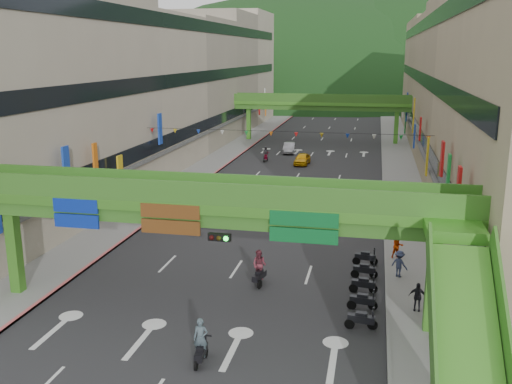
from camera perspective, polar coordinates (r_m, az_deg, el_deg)
The scene contains 23 objects.
ground at distance 25.32m, azimuth -8.80°, elevation -17.44°, with size 320.00×320.00×0.00m, color black.
road_slab at distance 71.81m, azimuth 5.26°, elevation 3.23°, with size 18.00×140.00×0.02m, color #28282B.
sidewalk_left at distance 73.84m, azimuth -3.26°, elevation 3.61°, with size 4.00×140.00×0.15m, color gray.
sidewalk_right at distance 71.42m, azimuth 14.07°, elevation 2.87°, with size 4.00×140.00×0.15m, color gray.
curb_left at distance 73.37m, azimuth -1.83°, elevation 3.57°, with size 0.20×140.00×0.18m, color #CC5959.
curb_right at distance 71.36m, azimuth 12.54°, elevation 2.96°, with size 0.20×140.00×0.18m, color gray.
building_row_left at distance 75.25m, azimuth -9.31°, elevation 10.84°, with size 12.80×95.00×19.00m.
building_row_right at distance 71.10m, azimuth 21.00°, elevation 9.97°, with size 12.80×95.00×19.00m.
overpass_near at distance 27.64m, azimuth -3.48°, elevation -2.74°, with size 28.00×12.27×7.10m.
overpass_far at distance 85.88m, azimuth 6.53°, elevation 8.56°, with size 28.00×2.20×7.10m.
hill_left at distance 182.10m, azimuth 4.63°, elevation 9.60°, with size 168.00×140.00×112.00m, color #1C4419.
hill_right at distance 201.31m, azimuth 16.90°, elevation 9.45°, with size 208.00×176.00×128.00m, color #1C4419.
bunting_string at distance 51.29m, azimuth 2.77°, elevation 5.80°, with size 26.00×0.36×0.47m.
scooter_rider_near at distance 25.31m, azimuth -5.54°, elevation -14.79°, with size 0.67×1.60×2.08m.
scooter_rider_mid at distance 32.95m, azimuth 0.34°, elevation -7.52°, with size 0.98×1.58×2.10m.
scooter_rider_left at distance 43.60m, azimuth -9.49°, elevation -2.41°, with size 1.09×1.57×2.08m.
scooter_rider_far at distance 70.30m, azimuth 0.98°, elevation 3.82°, with size 0.82×1.59×1.86m.
parked_scooter_row at distance 32.66m, azimuth 10.71°, elevation -9.04°, with size 1.60×9.40×1.08m.
car_silver at distance 76.45m, azimuth 3.35°, elevation 4.43°, with size 1.48×4.24×1.40m, color #9D9EA4.
car_yellow at distance 68.51m, azimuth 4.65°, elevation 3.30°, with size 1.59×3.96×1.35m, color #F5B30F.
pedestrian_red at distance 37.97m, azimuth 13.97°, elevation -5.51°, with size 0.76×0.59×1.57m, color #C93806.
pedestrian_dark at distance 30.84m, azimuth 15.82°, elevation -10.30°, with size 0.88×0.37×1.50m, color black.
pedestrian_blue at distance 34.92m, azimuth 14.13°, elevation -7.21°, with size 0.75×0.48×1.61m, color #2E3556.
Camera 1 is at (8.01, -20.17, 13.04)m, focal length 40.00 mm.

